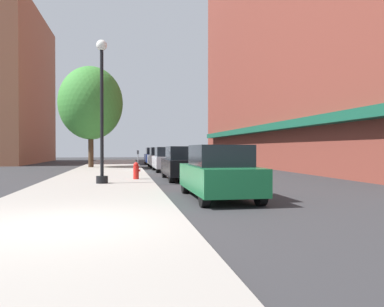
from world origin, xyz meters
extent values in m
plane|color=#2D2D30|center=(4.00, 18.00, 0.00)|extent=(90.00, 90.00, 0.00)
cube|color=gray|center=(0.00, 19.00, 0.06)|extent=(4.80, 50.00, 0.12)
cube|color=brown|center=(15.00, 22.00, 12.31)|extent=(6.00, 40.00, 24.63)
cube|color=#144C38|center=(11.65, 22.00, 3.10)|extent=(0.90, 34.00, 0.50)
cube|color=#9E6047|center=(-11.00, 37.00, 8.24)|extent=(6.00, 18.00, 16.48)
cylinder|color=black|center=(0.22, 8.68, 0.27)|extent=(0.48, 0.48, 0.30)
cylinder|color=black|center=(0.22, 8.68, 3.02)|extent=(0.14, 0.14, 5.20)
sphere|color=silver|center=(0.22, 8.68, 5.80)|extent=(0.44, 0.44, 0.44)
cylinder|color=red|center=(1.67, 10.65, 0.43)|extent=(0.26, 0.26, 0.62)
sphere|color=red|center=(1.67, 10.65, 0.79)|extent=(0.24, 0.24, 0.24)
cylinder|color=red|center=(1.81, 10.65, 0.52)|extent=(0.12, 0.10, 0.10)
cylinder|color=slate|center=(2.05, 19.60, 0.65)|extent=(0.06, 0.06, 1.05)
cube|color=#33383D|center=(2.05, 19.60, 1.30)|extent=(0.14, 0.09, 0.26)
cylinder|color=#422D1E|center=(-1.45, 23.05, 1.68)|extent=(0.40, 0.40, 3.13)
ellipsoid|color=#387F33|center=(-1.45, 23.05, 5.09)|extent=(4.91, 4.91, 5.65)
cylinder|color=black|center=(3.22, 5.60, 0.32)|extent=(0.22, 0.64, 0.64)
cylinder|color=black|center=(4.78, 5.60, 0.32)|extent=(0.22, 0.64, 0.64)
cylinder|color=black|center=(3.22, 2.40, 0.32)|extent=(0.22, 0.64, 0.64)
cylinder|color=black|center=(4.78, 2.40, 0.32)|extent=(0.22, 0.64, 0.64)
cube|color=#196638|center=(4.00, 4.00, 0.64)|extent=(1.80, 4.30, 0.76)
cube|color=black|center=(4.00, 3.85, 1.34)|extent=(1.56, 2.20, 0.64)
cylinder|color=black|center=(3.22, 12.85, 0.32)|extent=(0.22, 0.64, 0.64)
cylinder|color=black|center=(4.78, 12.85, 0.32)|extent=(0.22, 0.64, 0.64)
cylinder|color=black|center=(3.22, 9.65, 0.32)|extent=(0.22, 0.64, 0.64)
cylinder|color=black|center=(4.78, 9.65, 0.32)|extent=(0.22, 0.64, 0.64)
cube|color=black|center=(4.00, 11.25, 0.64)|extent=(1.80, 4.30, 0.76)
cube|color=black|center=(4.00, 11.10, 1.34)|extent=(1.56, 2.20, 0.64)
cylinder|color=black|center=(3.22, 20.16, 0.32)|extent=(0.22, 0.64, 0.64)
cylinder|color=black|center=(4.78, 20.16, 0.32)|extent=(0.22, 0.64, 0.64)
cylinder|color=black|center=(3.22, 16.96, 0.32)|extent=(0.22, 0.64, 0.64)
cylinder|color=black|center=(4.78, 16.96, 0.32)|extent=(0.22, 0.64, 0.64)
cube|color=#B2B2BA|center=(4.00, 18.56, 0.64)|extent=(1.80, 4.30, 0.76)
cube|color=black|center=(4.00, 18.41, 1.34)|extent=(1.56, 2.20, 0.64)
cylinder|color=black|center=(3.22, 25.78, 0.32)|extent=(0.22, 0.64, 0.64)
cylinder|color=black|center=(4.78, 25.78, 0.32)|extent=(0.22, 0.64, 0.64)
cylinder|color=black|center=(3.22, 22.58, 0.32)|extent=(0.22, 0.64, 0.64)
cylinder|color=black|center=(4.78, 22.58, 0.32)|extent=(0.22, 0.64, 0.64)
cube|color=silver|center=(4.00, 24.18, 0.64)|extent=(1.80, 4.30, 0.76)
cube|color=black|center=(4.00, 24.03, 1.34)|extent=(1.56, 2.20, 0.64)
cylinder|color=black|center=(3.22, 31.89, 0.32)|extent=(0.22, 0.64, 0.64)
cylinder|color=black|center=(4.78, 31.89, 0.32)|extent=(0.22, 0.64, 0.64)
cylinder|color=black|center=(3.22, 28.69, 0.32)|extent=(0.22, 0.64, 0.64)
cylinder|color=black|center=(4.78, 28.69, 0.32)|extent=(0.22, 0.64, 0.64)
cube|color=#1E389E|center=(4.00, 30.29, 0.64)|extent=(1.80, 4.30, 0.76)
cube|color=black|center=(4.00, 30.14, 1.34)|extent=(1.56, 2.20, 0.64)
camera|label=1|loc=(1.16, -7.43, 1.55)|focal=35.70mm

